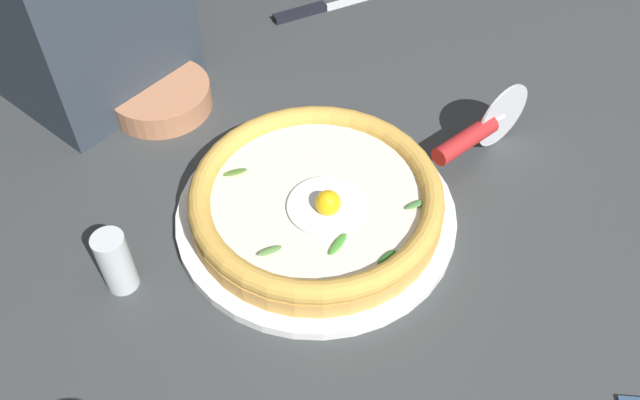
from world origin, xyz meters
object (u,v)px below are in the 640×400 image
Objects in this scene: table_knife at (321,8)px; pepper_shaker at (116,262)px; pizza_cutter at (478,132)px; pizza at (320,200)px; side_bowl at (161,97)px.

table_knife is 0.53m from pepper_shaker.
pepper_shaker is (-0.35, 0.23, -0.01)m from pizza_cutter.
pizza_cutter reaches higher than table_knife.
pizza_cutter is 2.00× the size of pepper_shaker.
table_knife is at bearing 30.65° from pizza.
pizza is 2.13× the size of side_bowl.
side_bowl is at bearing 107.27° from pizza_cutter.
pizza_cutter is at bearing -31.20° from pizza.
pizza_cutter is at bearing -72.73° from side_bowl.
pizza_cutter is 0.36m from table_knife.
pepper_shaker is at bearing 146.13° from pizza_cutter.
pizza is 0.22m from pepper_shaker.
table_knife is 2.67× the size of pepper_shaker.
pepper_shaker reaches higher than table_knife.
pizza is 0.21m from pizza_cutter.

